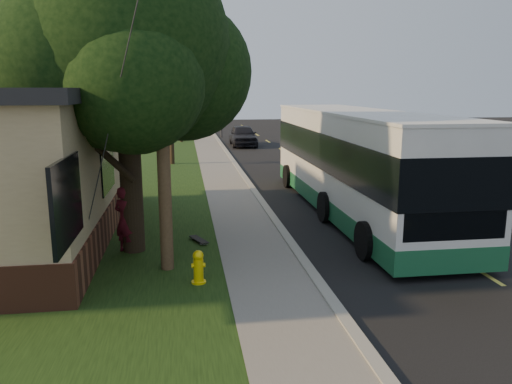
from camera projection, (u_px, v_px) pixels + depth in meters
ground at (314, 279)px, 11.29m from camera, size 120.00×120.00×0.00m
road at (345, 189)px, 21.54m from camera, size 8.00×80.00×0.01m
curb at (253, 190)px, 20.97m from camera, size 0.25×80.00×0.12m
sidewalk at (230, 191)px, 20.83m from camera, size 2.00×80.00×0.08m
grass_verge at (144, 194)px, 20.34m from camera, size 5.00×80.00×0.07m
fire_hydrant at (198, 267)px, 10.84m from camera, size 0.32×0.32×0.74m
utility_pole at (160, 70)px, 10.85m from camera, size 2.86×3.21×9.07m
leafy_tree at (126, 50)px, 12.22m from camera, size 6.30×6.00×7.80m
bare_tree_near at (171, 127)px, 27.80m from camera, size 1.38×1.21×4.31m
bare_tree_far at (181, 117)px, 39.53m from camera, size 1.38×1.21×4.03m
traffic_signal at (221, 101)px, 43.66m from camera, size 0.18×0.22×5.50m
transit_bus at (356, 159)px, 17.00m from camera, size 3.00×13.01×3.52m
skateboarder at (125, 219)px, 12.82m from camera, size 0.76×0.70×1.74m
skateboard_main at (199, 240)px, 13.81m from camera, size 0.54×0.88×0.08m
dumpster at (45, 199)px, 16.26m from camera, size 1.69×1.44×1.31m
distant_car at (243, 135)px, 37.54m from camera, size 1.94×4.68×1.58m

